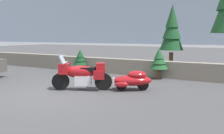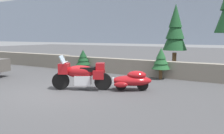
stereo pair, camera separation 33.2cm
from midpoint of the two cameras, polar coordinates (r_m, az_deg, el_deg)
ground_plane at (r=8.89m, az=-14.28°, el=-6.18°), size 80.00×80.00×0.00m
stone_guard_wall at (r=13.09m, az=0.41°, el=0.25°), size 24.00×0.56×0.88m
touring_motorcycle at (r=9.14m, az=-8.36°, el=-1.69°), size 2.11×1.37×1.33m
car_shaped_trailer at (r=9.07m, az=3.89°, el=-3.05°), size 2.12×1.35×0.76m
pine_tree_secondary at (r=14.12m, az=13.59°, el=8.73°), size 1.36×1.36×3.89m
pine_sapling_near at (r=11.62m, az=10.49°, el=1.81°), size 0.87×0.87×1.52m
pine_sapling_farther at (r=13.86m, az=-8.35°, el=2.15°), size 0.83×0.83×1.29m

